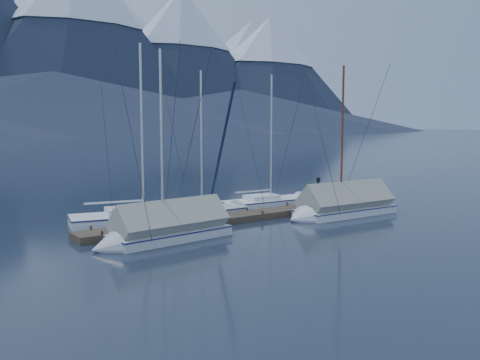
% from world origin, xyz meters
% --- Properties ---
extents(ground, '(1000.00, 1000.00, 0.00)m').
position_xyz_m(ground, '(0.00, 0.00, 0.00)').
color(ground, black).
rests_on(ground, ground).
extents(dock, '(18.00, 1.50, 0.54)m').
position_xyz_m(dock, '(0.00, 2.00, 0.11)').
color(dock, '#382D23').
rests_on(dock, ground).
extents(mooring_posts, '(15.12, 1.52, 0.35)m').
position_xyz_m(mooring_posts, '(-0.50, 2.00, 0.35)').
color(mooring_posts, '#382D23').
rests_on(mooring_posts, ground).
extents(sailboat_open_left, '(8.07, 3.92, 10.29)m').
position_xyz_m(sailboat_open_left, '(-3.92, 4.53, 0.18)').
color(sailboat_open_left, white).
rests_on(sailboat_open_left, ground).
extents(sailboat_open_mid, '(6.78, 2.91, 8.94)m').
position_xyz_m(sailboat_open_mid, '(-0.59, 4.21, 0.16)').
color(sailboat_open_mid, silver).
rests_on(sailboat_open_mid, ground).
extents(sailboat_open_right, '(7.00, 2.96, 9.12)m').
position_xyz_m(sailboat_open_right, '(5.04, 4.91, 0.16)').
color(sailboat_open_right, white).
rests_on(sailboat_open_right, ground).
extents(sailboat_covered_near, '(7.30, 3.11, 9.37)m').
position_xyz_m(sailboat_covered_near, '(5.34, -0.21, 0.47)').
color(sailboat_covered_near, silver).
rests_on(sailboat_covered_near, ground).
extents(sailboat_covered_far, '(6.74, 2.80, 9.25)m').
position_xyz_m(sailboat_covered_far, '(-5.82, -0.02, 0.45)').
color(sailboat_covered_far, silver).
rests_on(sailboat_covered_far, ground).
extents(person, '(0.58, 0.69, 1.62)m').
position_xyz_m(person, '(6.16, 2.26, 1.15)').
color(person, black).
rests_on(person, dock).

